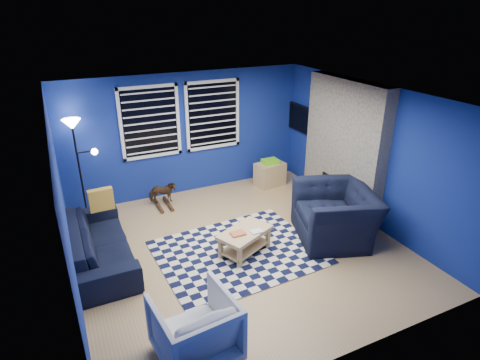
# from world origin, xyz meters

# --- Properties ---
(floor) EXTENTS (5.00, 5.00, 0.00)m
(floor) POSITION_xyz_m (0.00, 0.00, 0.00)
(floor) COLOR tan
(floor) RESTS_ON ground
(ceiling) EXTENTS (5.00, 5.00, 0.00)m
(ceiling) POSITION_xyz_m (0.00, 0.00, 2.50)
(ceiling) COLOR white
(ceiling) RESTS_ON wall_back
(wall_back) EXTENTS (5.00, 0.00, 5.00)m
(wall_back) POSITION_xyz_m (0.00, 2.50, 1.25)
(wall_back) COLOR navy
(wall_back) RESTS_ON floor
(wall_left) EXTENTS (0.00, 5.00, 5.00)m
(wall_left) POSITION_xyz_m (-2.50, 0.00, 1.25)
(wall_left) COLOR navy
(wall_left) RESTS_ON floor
(wall_right) EXTENTS (0.00, 5.00, 5.00)m
(wall_right) POSITION_xyz_m (2.50, 0.00, 1.25)
(wall_right) COLOR navy
(wall_right) RESTS_ON floor
(fireplace) EXTENTS (0.65, 2.00, 2.50)m
(fireplace) POSITION_xyz_m (2.36, 0.50, 1.20)
(fireplace) COLOR gray
(fireplace) RESTS_ON floor
(window_left) EXTENTS (1.17, 0.06, 1.42)m
(window_left) POSITION_xyz_m (-0.75, 2.46, 1.60)
(window_left) COLOR black
(window_left) RESTS_ON wall_back
(window_right) EXTENTS (1.17, 0.06, 1.42)m
(window_right) POSITION_xyz_m (0.55, 2.46, 1.60)
(window_right) COLOR black
(window_right) RESTS_ON wall_back
(tv) EXTENTS (0.07, 1.00, 0.58)m
(tv) POSITION_xyz_m (2.45, 2.00, 1.40)
(tv) COLOR black
(tv) RESTS_ON wall_right
(rug) EXTENTS (2.59, 2.11, 0.02)m
(rug) POSITION_xyz_m (-0.09, -0.11, 0.01)
(rug) COLOR black
(rug) RESTS_ON floor
(sofa) EXTENTS (2.15, 0.84, 0.63)m
(sofa) POSITION_xyz_m (-2.10, 0.61, 0.31)
(sofa) COLOR black
(sofa) RESTS_ON floor
(armchair_big) EXTENTS (1.67, 1.56, 0.89)m
(armchair_big) POSITION_xyz_m (1.59, -0.37, 0.44)
(armchair_big) COLOR black
(armchair_big) RESTS_ON floor
(armchair_bent) EXTENTS (0.92, 0.95, 0.79)m
(armchair_bent) POSITION_xyz_m (-1.40, -1.77, 0.40)
(armchair_bent) COLOR gray
(armchair_bent) RESTS_ON floor
(rocking_horse) EXTENTS (0.38, 0.58, 0.45)m
(rocking_horse) POSITION_xyz_m (-0.74, 2.00, 0.29)
(rocking_horse) COLOR #492D17
(rocking_horse) RESTS_ON floor
(coffee_table) EXTENTS (0.99, 0.82, 0.43)m
(coffee_table) POSITION_xyz_m (0.00, -0.16, 0.30)
(coffee_table) COLOR tan
(coffee_table) RESTS_ON rug
(cabinet) EXTENTS (0.67, 0.50, 0.60)m
(cabinet) POSITION_xyz_m (1.67, 2.00, 0.27)
(cabinet) COLOR tan
(cabinet) RESTS_ON floor
(floor_lamp) EXTENTS (0.51, 0.31, 1.88)m
(floor_lamp) POSITION_xyz_m (-2.13, 2.25, 1.54)
(floor_lamp) COLOR black
(floor_lamp) RESTS_ON floor
(throw_pillow) EXTENTS (0.39, 0.13, 0.36)m
(throw_pillow) POSITION_xyz_m (-1.95, 1.10, 0.81)
(throw_pillow) COLOR gold
(throw_pillow) RESTS_ON sofa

